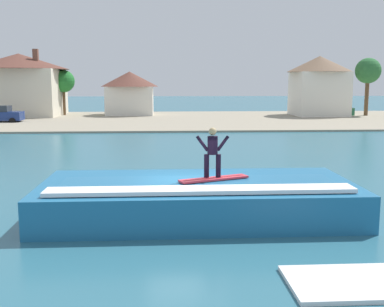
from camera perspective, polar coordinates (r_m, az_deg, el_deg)
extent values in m
plane|color=#2B6274|center=(15.28, -0.71, -7.56)|extent=(260.00, 260.00, 0.00)
cube|color=#1F6593|center=(15.15, 0.67, -5.53)|extent=(9.89, 4.57, 1.11)
cube|color=#1F6593|center=(14.45, 0.83, -3.72)|extent=(8.41, 2.06, 0.12)
cube|color=white|center=(13.56, 1.12, -4.46)|extent=(8.90, 0.82, 0.12)
cube|color=#D8333F|center=(14.70, 2.68, -3.07)|extent=(2.27, 1.26, 0.06)
cube|color=black|center=(14.69, 2.68, -2.97)|extent=(1.96, 0.83, 0.01)
cylinder|color=black|center=(14.67, 1.78, -1.52)|extent=(0.16, 0.16, 0.73)
cylinder|color=black|center=(14.71, 3.21, -1.50)|extent=(0.16, 0.16, 0.73)
cylinder|color=black|center=(14.59, 2.51, 1.00)|extent=(0.32, 0.32, 0.57)
sphere|color=tan|center=(14.54, 2.52, 2.69)|extent=(0.24, 0.24, 0.24)
cylinder|color=black|center=(14.55, 1.25, 1.23)|extent=(0.40, 0.10, 0.50)
cylinder|color=black|center=(14.62, 3.77, 1.24)|extent=(0.40, 0.10, 0.50)
cube|color=gray|center=(53.26, -2.68, 4.14)|extent=(120.00, 26.48, 0.16)
cube|color=navy|center=(53.00, -22.07, 4.24)|extent=(4.20, 1.95, 0.90)
cylinder|color=black|center=(53.59, -20.31, 3.90)|extent=(0.64, 0.22, 0.64)
cylinder|color=black|center=(51.64, -20.97, 3.70)|extent=(0.64, 0.22, 0.64)
cube|color=#23663D|center=(59.15, 16.81, 4.90)|extent=(4.40, 1.87, 0.90)
cube|color=#262D38|center=(59.00, 16.54, 5.65)|extent=(2.42, 1.68, 0.64)
cylinder|color=black|center=(60.60, 17.74, 4.51)|extent=(0.64, 0.22, 0.64)
cylinder|color=black|center=(58.77, 18.43, 4.36)|extent=(0.64, 0.22, 0.64)
cylinder|color=black|center=(59.63, 15.17, 4.56)|extent=(0.64, 0.22, 0.64)
cylinder|color=black|center=(57.77, 15.79, 4.41)|extent=(0.64, 0.22, 0.64)
cube|color=beige|center=(62.13, -20.11, 6.89)|extent=(9.75, 8.95, 5.83)
cone|color=brown|center=(62.17, -20.29, 10.44)|extent=(12.09, 12.09, 1.89)
cube|color=brown|center=(60.24, -18.43, 11.09)|extent=(0.60, 0.60, 1.80)
cube|color=silver|center=(60.66, 15.09, 6.93)|extent=(6.01, 6.45, 5.50)
cone|color=brown|center=(60.68, 15.23, 10.44)|extent=(7.99, 7.99, 1.93)
cube|color=silver|center=(60.26, -7.53, 6.29)|extent=(5.79, 5.14, 3.72)
cone|color=brown|center=(60.21, -7.58, 8.94)|extent=(7.18, 7.18, 1.86)
cylinder|color=brown|center=(62.28, 20.41, 6.36)|extent=(0.48, 0.48, 4.71)
sphere|color=#2A6632|center=(62.27, 20.57, 9.38)|extent=(3.12, 3.12, 3.12)
cylinder|color=brown|center=(61.47, -15.24, 6.03)|extent=(0.35, 0.35, 3.54)
sphere|color=#216F2B|center=(61.42, -15.34, 8.46)|extent=(2.80, 2.80, 2.80)
cube|color=silver|center=(10.84, 18.25, -14.68)|extent=(2.52, 1.83, 0.10)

